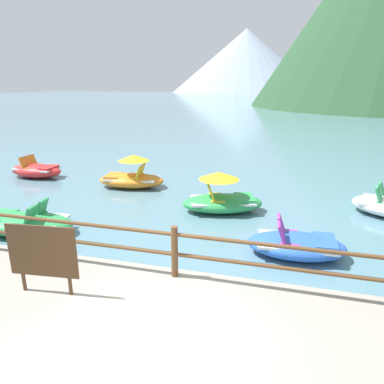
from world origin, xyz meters
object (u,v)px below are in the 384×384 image
at_px(sign_board, 42,252).
at_px(pedal_boat_1, 297,245).
at_px(pedal_boat_2, 131,177).
at_px(pedal_boat_0, 222,199).
at_px(pedal_boat_3, 37,170).
at_px(pedal_boat_6, 24,223).

distance_m(sign_board, pedal_boat_1, 5.24).
xyz_separation_m(sign_board, pedal_boat_2, (-1.83, 7.33, -0.74)).
xyz_separation_m(sign_board, pedal_boat_1, (4.01, 3.25, -0.87)).
distance_m(pedal_boat_0, pedal_boat_3, 8.30).
bearing_deg(pedal_boat_2, sign_board, -76.01).
relative_size(pedal_boat_0, pedal_boat_2, 1.05).
distance_m(pedal_boat_3, pedal_boat_6, 5.99).
xyz_separation_m(sign_board, pedal_boat_6, (-2.75, 2.76, -0.87)).
height_order(sign_board, pedal_boat_6, sign_board).
relative_size(pedal_boat_1, pedal_boat_2, 0.87).
height_order(pedal_boat_2, pedal_boat_6, pedal_boat_2).
bearing_deg(pedal_boat_6, sign_board, -45.15).
relative_size(pedal_boat_3, pedal_boat_6, 0.82).
relative_size(pedal_boat_1, pedal_boat_3, 1.00).
xyz_separation_m(pedal_boat_0, pedal_boat_1, (2.14, -2.42, -0.14)).
bearing_deg(pedal_boat_0, pedal_boat_3, 166.10).
bearing_deg(pedal_boat_1, pedal_boat_3, 156.60).
bearing_deg(pedal_boat_0, pedal_boat_6, -147.80).
bearing_deg(pedal_boat_0, sign_board, -108.31).
height_order(pedal_boat_2, pedal_boat_3, pedal_boat_2).
bearing_deg(pedal_boat_0, pedal_boat_1, -48.53).
height_order(pedal_boat_1, pedal_boat_2, pedal_boat_2).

